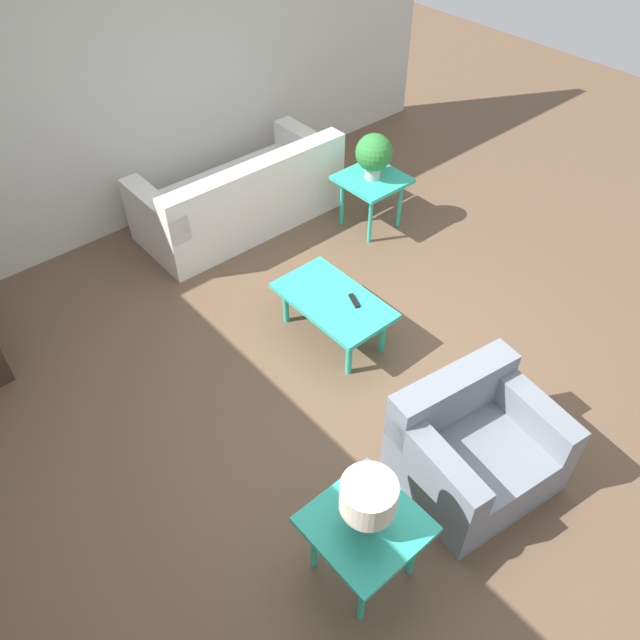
{
  "coord_description": "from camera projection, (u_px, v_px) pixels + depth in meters",
  "views": [
    {
      "loc": [
        -2.28,
        2.42,
        3.72
      ],
      "look_at": [
        0.23,
        0.26,
        0.55
      ],
      "focal_mm": 35.0,
      "sensor_mm": 36.0,
      "label": 1
    }
  ],
  "objects": [
    {
      "name": "side_table_lamp",
      "position": [
        365.0,
        529.0,
        3.47
      ],
      "size": [
        0.6,
        0.6,
        0.55
      ],
      "color": "#2DB79E",
      "rests_on": "ground_plane"
    },
    {
      "name": "coffee_table",
      "position": [
        333.0,
        303.0,
        5.0
      ],
      "size": [
        0.97,
        0.56,
        0.41
      ],
      "color": "#2DB79E",
      "rests_on": "ground_plane"
    },
    {
      "name": "side_table_plant",
      "position": [
        372.0,
        184.0,
        6.07
      ],
      "size": [
        0.6,
        0.6,
        0.55
      ],
      "color": "#2DB79E",
      "rests_on": "ground_plane"
    },
    {
      "name": "armchair",
      "position": [
        473.0,
        447.0,
        4.07
      ],
      "size": [
        0.94,
        1.05,
        0.75
      ],
      "rotation": [
        0.0,
        0.0,
        -1.72
      ],
      "color": "slate",
      "rests_on": "ground_plane"
    },
    {
      "name": "wall_right",
      "position": [
        140.0,
        82.0,
        5.7
      ],
      "size": [
        0.12,
        7.2,
        2.7
      ],
      "color": "silver",
      "rests_on": "ground_plane"
    },
    {
      "name": "table_lamp",
      "position": [
        368.0,
        499.0,
        3.24
      ],
      "size": [
        0.31,
        0.31,
        0.38
      ],
      "color": "red",
      "rests_on": "side_table_lamp"
    },
    {
      "name": "ground_plane",
      "position": [
        364.0,
        370.0,
        4.96
      ],
      "size": [
        14.0,
        14.0,
        0.0
      ],
      "primitive_type": "plane",
      "color": "brown"
    },
    {
      "name": "remote_control",
      "position": [
        354.0,
        301.0,
        4.93
      ],
      "size": [
        0.16,
        0.1,
        0.02
      ],
      "color": "black",
      "rests_on": "coffee_table"
    },
    {
      "name": "sofa",
      "position": [
        242.0,
        198.0,
        6.21
      ],
      "size": [
        0.92,
        2.03,
        0.81
      ],
      "rotation": [
        0.0,
        0.0,
        1.56
      ],
      "color": "white",
      "rests_on": "ground_plane"
    },
    {
      "name": "potted_plant",
      "position": [
        374.0,
        154.0,
        5.85
      ],
      "size": [
        0.35,
        0.35,
        0.45
      ],
      "color": "#B2ADA3",
      "rests_on": "side_table_plant"
    }
  ]
}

